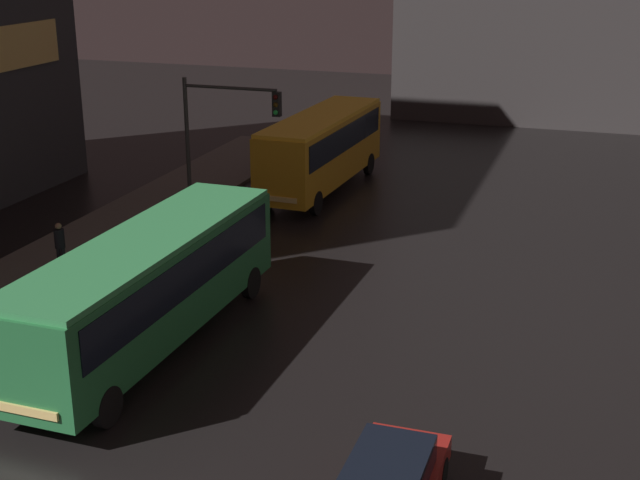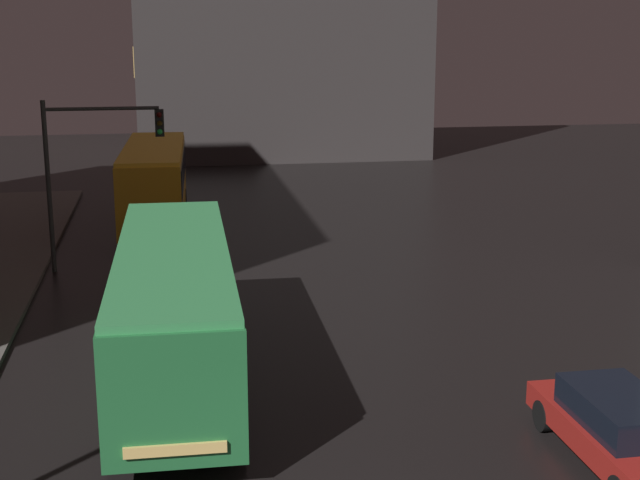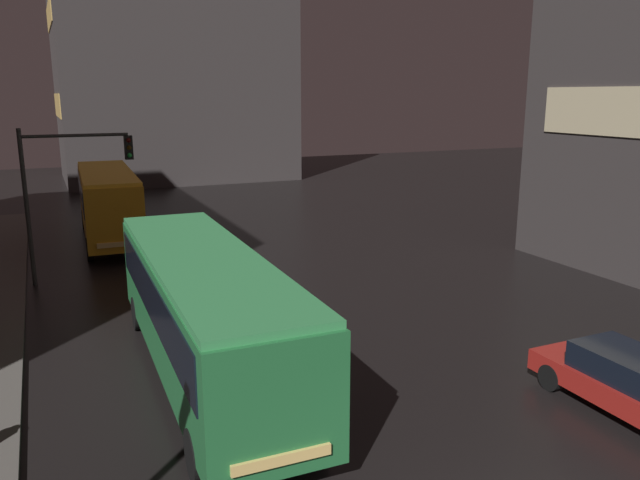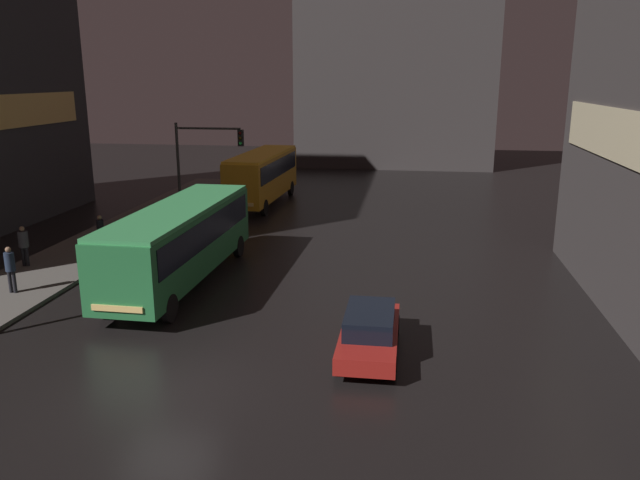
{
  "view_description": "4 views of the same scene",
  "coord_description": "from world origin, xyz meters",
  "views": [
    {
      "loc": [
        8.8,
        -11.1,
        10.84
      ],
      "look_at": [
        1.12,
        11.81,
        2.53
      ],
      "focal_mm": 50.0,
      "sensor_mm": 36.0,
      "label": 1
    },
    {
      "loc": [
        -2.82,
        -11.15,
        8.04
      ],
      "look_at": [
        1.02,
        10.87,
        2.71
      ],
      "focal_mm": 50.0,
      "sensor_mm": 36.0,
      "label": 2
    },
    {
      "loc": [
        -6.1,
        -5.61,
        6.93
      ],
      "look_at": [
        1.58,
        11.5,
        2.54
      ],
      "focal_mm": 35.0,
      "sensor_mm": 36.0,
      "label": 3
    },
    {
      "loc": [
        6.47,
        -14.66,
        8.26
      ],
      "look_at": [
        2.57,
        11.54,
        1.29
      ],
      "focal_mm": 35.0,
      "sensor_mm": 36.0,
      "label": 4
    }
  ],
  "objects": [
    {
      "name": "traffic_light_main",
      "position": [
        -5.27,
        19.06,
        3.97
      ],
      "size": [
        3.94,
        0.35,
        5.76
      ],
      "color": "#2D2D2D",
      "rests_on": "ground"
    },
    {
      "name": "bus_near",
      "position": [
        -2.76,
        8.72,
        1.97
      ],
      "size": [
        2.79,
        11.13,
        3.2
      ],
      "rotation": [
        0.0,
        0.0,
        3.12
      ],
      "color": "#236B38",
      "rests_on": "ground"
    },
    {
      "name": "pedestrian_mid",
      "position": [
        -8.33,
        12.69,
        1.11
      ],
      "size": [
        0.42,
        0.42,
        1.65
      ],
      "rotation": [
        0.0,
        0.0,
        4.44
      ],
      "color": "black",
      "rests_on": "sidewalk_left"
    },
    {
      "name": "bus_far",
      "position": [
        -3.31,
        25.26,
        2.1
      ],
      "size": [
        2.75,
        9.95,
        3.42
      ],
      "rotation": [
        0.0,
        0.0,
        3.1
      ],
      "color": "orange",
      "rests_on": "ground"
    }
  ]
}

